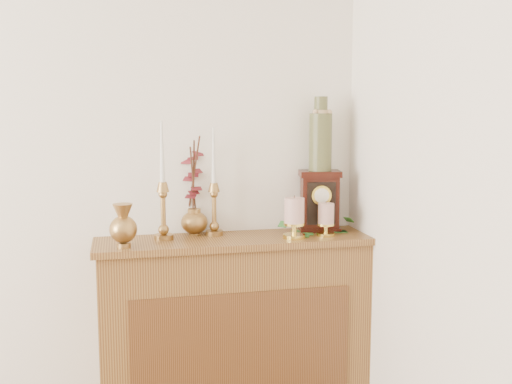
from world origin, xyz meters
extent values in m
cube|color=olive|center=(1.40, 2.10, 0.45)|extent=(1.20, 0.30, 0.90)
cube|color=brown|center=(1.40, 1.95, 0.41)|extent=(0.96, 0.01, 0.63)
cube|color=olive|center=(1.40, 2.10, 0.92)|extent=(1.24, 0.34, 0.03)
cylinder|color=#AC8244|center=(1.09, 2.13, 0.94)|extent=(0.09, 0.09, 0.02)
sphere|color=#AC8244|center=(1.09, 2.13, 0.97)|extent=(0.05, 0.05, 0.05)
cylinder|color=#AC8244|center=(1.09, 2.13, 1.05)|extent=(0.02, 0.02, 0.15)
sphere|color=#AC8244|center=(1.09, 2.13, 1.13)|extent=(0.04, 0.04, 0.04)
cone|color=#AC8244|center=(1.09, 2.13, 1.16)|extent=(0.06, 0.06, 0.04)
cone|color=silver|center=(1.09, 2.13, 1.31)|extent=(0.02, 0.02, 0.27)
cylinder|color=#AC8244|center=(1.32, 2.17, 0.94)|extent=(0.08, 0.08, 0.02)
sphere|color=#AC8244|center=(1.32, 2.17, 0.97)|extent=(0.04, 0.04, 0.04)
cylinder|color=#AC8244|center=(1.32, 2.17, 1.04)|extent=(0.02, 0.02, 0.14)
sphere|color=#AC8244|center=(1.32, 2.17, 1.12)|extent=(0.04, 0.04, 0.04)
cone|color=#AC8244|center=(1.32, 2.17, 1.15)|extent=(0.05, 0.05, 0.04)
cone|color=silver|center=(1.32, 2.17, 1.29)|extent=(0.02, 0.02, 0.25)
cylinder|color=#AC8244|center=(0.91, 2.00, 0.94)|extent=(0.06, 0.06, 0.02)
sphere|color=#AC8244|center=(0.91, 2.00, 1.01)|extent=(0.11, 0.11, 0.11)
cone|color=#AC8244|center=(0.91, 2.00, 1.08)|extent=(0.08, 0.08, 0.06)
cylinder|color=#AC8244|center=(1.23, 2.20, 0.93)|extent=(0.05, 0.05, 0.01)
ellipsoid|color=#AC8244|center=(1.23, 2.20, 0.99)|extent=(0.12, 0.12, 0.11)
cylinder|color=#AC8244|center=(1.23, 2.20, 1.04)|extent=(0.06, 0.06, 0.02)
cylinder|color=#472819|center=(1.23, 2.20, 1.19)|extent=(0.04, 0.07, 0.29)
cylinder|color=#472819|center=(1.23, 2.21, 1.20)|extent=(0.01, 0.06, 0.32)
cylinder|color=#472819|center=(1.23, 2.20, 1.21)|extent=(0.05, 0.11, 0.34)
cylinder|color=#DFC04E|center=(1.65, 2.02, 0.94)|extent=(0.10, 0.10, 0.02)
cylinder|color=#DFC04E|center=(1.65, 2.02, 0.97)|extent=(0.02, 0.02, 0.04)
cylinder|color=#DFC04E|center=(1.65, 2.02, 0.99)|extent=(0.09, 0.09, 0.01)
cylinder|color=beige|center=(1.65, 2.02, 1.05)|extent=(0.09, 0.09, 0.11)
cylinder|color=#472819|center=(1.65, 2.02, 1.12)|extent=(0.00, 0.00, 0.01)
cylinder|color=#DFC04E|center=(1.81, 2.04, 0.94)|extent=(0.08, 0.08, 0.01)
cylinder|color=#DFC04E|center=(1.81, 2.04, 0.96)|extent=(0.02, 0.02, 0.04)
cylinder|color=#DFC04E|center=(1.81, 2.04, 0.98)|extent=(0.08, 0.08, 0.01)
cylinder|color=beige|center=(1.81, 2.04, 1.03)|extent=(0.07, 0.07, 0.09)
cylinder|color=#472819|center=(1.81, 2.04, 1.08)|extent=(0.00, 0.00, 0.01)
cube|color=#2A6426|center=(1.83, 2.15, 0.93)|extent=(0.06, 0.06, 0.00)
cube|color=#2A6426|center=(1.75, 2.10, 0.93)|extent=(0.06, 0.06, 0.00)
cube|color=#2A6426|center=(1.95, 2.08, 0.93)|extent=(0.05, 0.06, 0.00)
cube|color=#2A6426|center=(1.75, 2.05, 0.93)|extent=(0.06, 0.06, 0.00)
cube|color=#2A6426|center=(1.64, 2.11, 0.93)|extent=(0.05, 0.05, 0.00)
cube|color=#2A6426|center=(1.75, 2.12, 0.93)|extent=(0.05, 0.04, 0.00)
cube|color=#2A6426|center=(1.88, 2.13, 0.93)|extent=(0.06, 0.06, 0.00)
cube|color=#2A6426|center=(1.95, 2.06, 0.93)|extent=(0.06, 0.06, 0.00)
cube|color=#2A6426|center=(1.75, 2.09, 0.93)|extent=(0.06, 0.06, 0.00)
cube|color=#2A6426|center=(1.80, 2.05, 0.93)|extent=(0.06, 0.05, 0.00)
cube|color=#2A6426|center=(1.79, 2.15, 0.93)|extent=(0.06, 0.06, 0.00)
cube|color=#2A6426|center=(1.63, 2.11, 0.98)|extent=(0.05, 0.05, 0.03)
cube|color=#2A6426|center=(1.68, 2.05, 1.00)|extent=(0.05, 0.05, 0.03)
cube|color=#2A6426|center=(1.94, 2.10, 0.99)|extent=(0.05, 0.05, 0.03)
cube|color=#36120A|center=(1.82, 2.17, 0.94)|extent=(0.21, 0.17, 0.02)
cube|color=#36120A|center=(1.82, 2.17, 1.06)|extent=(0.19, 0.14, 0.25)
cube|color=#36120A|center=(1.82, 2.17, 1.20)|extent=(0.21, 0.17, 0.03)
cube|color=black|center=(1.81, 2.11, 1.07)|extent=(0.13, 0.03, 0.20)
cylinder|color=yellow|center=(1.81, 2.11, 1.11)|extent=(0.09, 0.03, 0.09)
cylinder|color=silver|center=(1.81, 2.11, 1.11)|extent=(0.07, 0.02, 0.07)
sphere|color=yellow|center=(1.81, 2.11, 1.00)|extent=(0.03, 0.03, 0.03)
cylinder|color=#1C392B|center=(1.82, 2.17, 1.35)|extent=(0.11, 0.11, 0.27)
cylinder|color=#1C392B|center=(1.82, 2.17, 1.51)|extent=(0.06, 0.06, 0.09)
cylinder|color=tan|center=(1.82, 2.17, 1.48)|extent=(0.08, 0.08, 0.02)
camera|label=1|loc=(0.90, -0.48, 1.49)|focal=42.00mm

